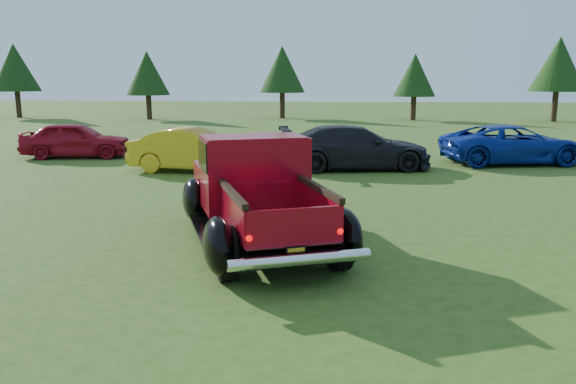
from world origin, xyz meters
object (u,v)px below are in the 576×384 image
Objects in this scene: tree_far_west at (15,68)px; show_car_grey at (355,147)px; show_car_red at (76,140)px; show_car_yellow at (196,150)px; tree_west at (147,73)px; tree_mid_right at (415,75)px; show_car_blue at (513,144)px; pickup_truck at (254,190)px; tree_east at (559,64)px; tree_mid_left at (282,69)px.

tree_far_west is 31.97m from show_car_grey.
show_car_red is 5.68m from show_car_yellow.
tree_west reaches higher than tree_mid_right.
show_car_grey is at bearing -42.32° from tree_far_west.
show_car_yellow is at bearing 93.53° from show_car_blue.
tree_west is 30.73m from pickup_truck.
tree_far_west is 1.32× the size of show_car_yellow.
show_car_yellow is at bearing -127.43° from show_car_red.
pickup_truck is at bearing -150.47° from show_car_red.
tree_east reaches higher than tree_mid_right.
tree_mid_left is at bearing 4.99° from show_car_yellow.
show_car_grey reaches higher than show_car_blue.
show_car_grey reaches higher than show_car_red.
tree_far_west reaches higher than show_car_yellow.
tree_mid_left is at bearing 1.87° from show_car_grey.
tree_west reaches higher than show_car_blue.
tree_mid_right is 0.96× the size of show_car_blue.
show_car_blue is (0.76, -19.82, -2.33)m from tree_mid_right.
tree_far_west is 1.04× the size of tree_mid_left.
show_car_grey is at bearing -78.55° from tree_mid_left.
tree_far_west reaches higher than show_car_red.
tree_mid_left is at bearing 12.53° from tree_west.
pickup_truck is 11.94m from show_car_blue.
pickup_truck is at bearing -102.30° from tree_mid_right.
tree_far_west is 36.55m from pickup_truck.
tree_mid_right is (9.00, -1.00, -0.41)m from tree_mid_left.
show_car_red is at bearing 67.76° from show_car_yellow.
pickup_truck is at bearing -152.32° from show_car_yellow.
tree_mid_left is 0.96× the size of pickup_truck.
tree_far_west reaches higher than show_car_blue.
tree_far_west is 35.05m from show_car_blue.
tree_mid_right reaches higher than show_car_yellow.
tree_mid_right is at bearing 56.87° from pickup_truck.
tree_east is 1.45× the size of show_car_red.
tree_mid_left is 9.06m from tree_mid_right.
show_car_yellow is (18.75, -22.34, -2.87)m from tree_far_west.
tree_east is 30.32m from show_car_red.
tree_west is (10.00, -1.00, -0.41)m from tree_far_west.
tree_west is 26.69m from show_car_blue.
show_car_grey is at bearing 55.39° from pickup_truck.
tree_far_west is 1.13× the size of show_car_blue.
tree_west is 1.05× the size of tree_mid_right.
tree_east is at bearing -4.76° from tree_mid_left.
tree_mid_left is 1.34× the size of show_car_red.
tree_far_west is 0.96× the size of tree_east.
show_car_yellow is (8.75, -21.34, -2.46)m from tree_west.
show_car_grey is at bearing -122.73° from tree_east.
show_car_yellow is at bearing 91.11° from show_car_grey.
pickup_truck is at bearing -118.08° from tree_east.
tree_mid_left is 23.05m from show_car_grey.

